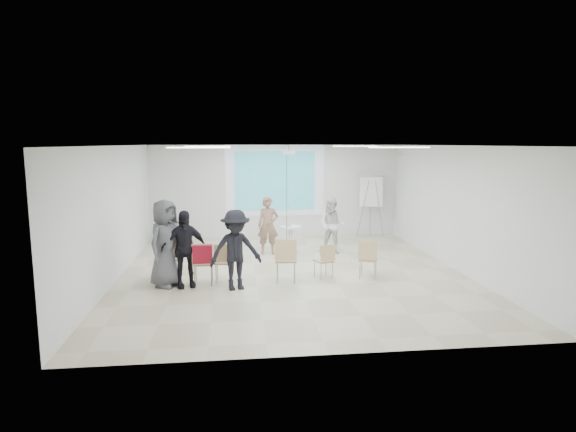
{
  "coord_description": "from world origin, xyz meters",
  "views": [
    {
      "loc": [
        -1.36,
        -11.01,
        3.06
      ],
      "look_at": [
        0.0,
        0.8,
        1.25
      ],
      "focal_mm": 30.0,
      "sensor_mm": 36.0,
      "label": 1
    }
  ],
  "objects": [
    {
      "name": "controller_left",
      "position": [
        -0.23,
        2.32,
        1.19
      ],
      "size": [
        0.04,
        0.11,
        0.04
      ],
      "primitive_type": "cube",
      "rotation": [
        0.0,
        0.0,
        -0.02
      ],
      "color": "silver",
      "rests_on": "player_left"
    },
    {
      "name": "fluor_panel_sw",
      "position": [
        -2.0,
        -1.5,
        2.97
      ],
      "size": [
        1.2,
        0.3,
        0.02
      ],
      "primitive_type": "cube",
      "color": "white",
      "rests_on": "ceiling"
    },
    {
      "name": "pedestal_table",
      "position": [
        0.25,
        2.26,
        0.42
      ],
      "size": [
        0.63,
        0.63,
        0.75
      ],
      "rotation": [
        0.0,
        0.0,
        -0.04
      ],
      "color": "silver",
      "rests_on": "floor"
    },
    {
      "name": "projection_image",
      "position": [
        0.0,
        4.47,
        1.85
      ],
      "size": [
        2.6,
        0.01,
        1.9
      ],
      "primitive_type": "cube",
      "color": "teal",
      "rests_on": "wall_back"
    },
    {
      "name": "red_jacket",
      "position": [
        -2.03,
        -0.92,
        0.72
      ],
      "size": [
        0.41,
        0.1,
        0.39
      ],
      "primitive_type": "cube",
      "rotation": [
        0.0,
        0.0,
        -0.02
      ],
      "color": "maroon",
      "rests_on": "chair_left_mid"
    },
    {
      "name": "wall_left",
      "position": [
        -4.05,
        0.0,
        1.5
      ],
      "size": [
        0.1,
        9.0,
        3.0
      ],
      "primitive_type": "cube",
      "color": "silver",
      "rests_on": "floor"
    },
    {
      "name": "ceiling_projector",
      "position": [
        0.1,
        1.49,
        2.69
      ],
      "size": [
        0.3,
        0.25,
        3.0
      ],
      "color": "white",
      "rests_on": "ceiling"
    },
    {
      "name": "laptop",
      "position": [
        -1.58,
        -0.5,
        0.47
      ],
      "size": [
        0.34,
        0.25,
        0.03
      ],
      "primitive_type": "imported",
      "rotation": [
        0.0,
        0.0,
        3.08
      ],
      "color": "black",
      "rests_on": "chair_left_inner"
    },
    {
      "name": "chair_right_far",
      "position": [
        1.66,
        -0.67,
        0.51
      ],
      "size": [
        0.54,
        0.56,
        0.87
      ],
      "rotation": [
        0.0,
        0.0,
        -0.39
      ],
      "color": "tan",
      "rests_on": "floor"
    },
    {
      "name": "audience_left",
      "position": [
        -2.41,
        -0.83,
        0.95
      ],
      "size": [
        1.24,
        0.93,
        1.9
      ],
      "primitive_type": "imported",
      "rotation": [
        0.0,
        0.0,
        0.27
      ],
      "color": "black",
      "rests_on": "floor"
    },
    {
      "name": "chair_left_mid",
      "position": [
        -2.03,
        -0.78,
        0.56
      ],
      "size": [
        0.45,
        0.48,
        0.95
      ],
      "rotation": [
        0.0,
        0.0,
        -0.02
      ],
      "color": "tan",
      "rests_on": "floor"
    },
    {
      "name": "av_cart",
      "position": [
        -3.16,
        3.75,
        0.33
      ],
      "size": [
        0.5,
        0.41,
        0.71
      ],
      "rotation": [
        0.0,
        0.0,
        0.07
      ],
      "color": "black",
      "rests_on": "floor"
    },
    {
      "name": "fluor_panel_nw",
      "position": [
        -2.0,
        2.0,
        2.97
      ],
      "size": [
        1.2,
        0.3,
        0.02
      ],
      "primitive_type": "cube",
      "color": "white",
      "rests_on": "ceiling"
    },
    {
      "name": "wall_back",
      "position": [
        0.0,
        4.55,
        1.5
      ],
      "size": [
        8.0,
        0.1,
        3.0
      ],
      "primitive_type": "cube",
      "color": "silver",
      "rests_on": "floor"
    },
    {
      "name": "chair_center",
      "position": [
        -0.23,
        -0.8,
        0.59
      ],
      "size": [
        0.52,
        0.56,
        1.0
      ],
      "rotation": [
        0.0,
        0.0,
        -0.12
      ],
      "color": "tan",
      "rests_on": "floor"
    },
    {
      "name": "player_right",
      "position": [
        1.37,
        1.95,
        0.87
      ],
      "size": [
        1.05,
        0.98,
        1.74
      ],
      "primitive_type": "imported",
      "rotation": [
        0.0,
        0.0,
        -0.46
      ],
      "color": "white",
      "rests_on": "floor"
    },
    {
      "name": "floor",
      "position": [
        0.0,
        0.0,
        -0.05
      ],
      "size": [
        8.0,
        9.0,
        0.1
      ],
      "primitive_type": "cube",
      "color": "beige",
      "rests_on": "ground"
    },
    {
      "name": "audience_mid",
      "position": [
        -1.33,
        -1.13,
        0.96
      ],
      "size": [
        1.37,
        0.96,
        1.92
      ],
      "primitive_type": "imported",
      "rotation": [
        0.0,
        0.0,
        0.24
      ],
      "color": "black",
      "rests_on": "floor"
    },
    {
      "name": "fluor_panel_se",
      "position": [
        2.0,
        -1.5,
        2.97
      ],
      "size": [
        1.2,
        0.3,
        0.02
      ],
      "primitive_type": "cube",
      "color": "white",
      "rests_on": "ceiling"
    },
    {
      "name": "projection_halo",
      "position": [
        0.0,
        4.49,
        1.85
      ],
      "size": [
        3.2,
        0.01,
        2.3
      ],
      "primitive_type": "cube",
      "color": "silver",
      "rests_on": "wall_back"
    },
    {
      "name": "chair_left_inner",
      "position": [
        -1.59,
        -0.59,
        0.52
      ],
      "size": [
        0.44,
        0.47,
        0.88
      ],
      "rotation": [
        0.0,
        0.0,
        -0.06
      ],
      "color": "tan",
      "rests_on": "floor"
    },
    {
      "name": "player_left",
      "position": [
        -0.41,
        2.07,
        0.91
      ],
      "size": [
        0.67,
        0.46,
        1.81
      ],
      "primitive_type": "imported",
      "rotation": [
        0.0,
        0.0,
        -0.02
      ],
      "color": "#96705C",
      "rests_on": "floor"
    },
    {
      "name": "audience_outer",
      "position": [
        -2.81,
        -0.73,
        1.05
      ],
      "size": [
        1.12,
        1.23,
        2.1
      ],
      "primitive_type": "imported",
      "rotation": [
        0.0,
        0.0,
        1.0
      ],
      "color": "#55555A",
      "rests_on": "floor"
    },
    {
      "name": "fluor_panel_ne",
      "position": [
        2.0,
        2.0,
        2.97
      ],
      "size": [
        1.2,
        0.3,
        0.02
      ],
      "primitive_type": "cube",
      "color": "white",
      "rests_on": "ceiling"
    },
    {
      "name": "wall_right",
      "position": [
        4.05,
        0.0,
        1.5
      ],
      "size": [
        0.1,
        9.0,
        3.0
      ],
      "primitive_type": "cube",
      "color": "silver",
      "rests_on": "floor"
    },
    {
      "name": "chair_right_inner",
      "position": [
        0.69,
        -0.55,
        0.47
      ],
      "size": [
        0.48,
        0.5,
        0.8
      ],
      "rotation": [
        0.0,
        0.0,
        0.33
      ],
      "color": "tan",
      "rests_on": "floor"
    },
    {
      "name": "flipchart_easel",
      "position": [
        3.13,
        4.21,
        1.49
      ],
      "size": [
        0.87,
        0.67,
        2.03
      ],
      "rotation": [
        0.0,
        0.0,
        -0.19
      ],
      "color": "gray",
      "rests_on": "floor"
    },
    {
      "name": "chair_far_left",
      "position": [
        -2.81,
        -0.26,
        0.58
      ],
      "size": [
        0.55,
        0.57,
        0.99
      ],
      "rotation": [
        0.0,
        0.0,
        -0.19
      ],
      "color": "tan",
      "rests_on": "floor"
    },
    {
      "name": "ceiling",
      "position": [
        0.0,
        0.0,
        3.05
      ],
      "size": [
        8.0,
        9.0,
        0.1
      ],
      "primitive_type": "cube",
      "color": "white",
      "rests_on": "wall_back"
    },
    {
      "name": "controller_right",
      "position": [
        1.19,
        2.2,
        1.18
      ],
      "size": [
        0.09,
        0.12,
        0.04
      ],
      "primitive_type": "cube",
      "rotation": [
        0.0,
        0.0,
        -0.46
      ],
      "color": "white",
      "rests_on": "player_right"
    }
  ]
}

